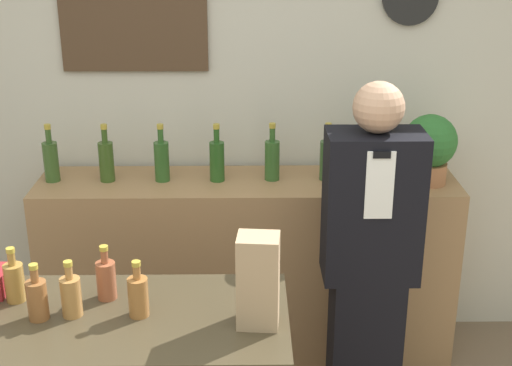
% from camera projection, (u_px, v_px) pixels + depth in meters
% --- Properties ---
extents(back_wall, '(5.20, 0.09, 2.70)m').
position_uv_depth(back_wall, '(225.00, 95.00, 3.70)').
color(back_wall, beige).
rests_on(back_wall, ground_plane).
extents(back_shelf, '(2.11, 0.46, 0.99)m').
position_uv_depth(back_shelf, '(248.00, 269.00, 3.74)').
color(back_shelf, '#9E754C').
rests_on(back_shelf, ground_plane).
extents(shopkeeper, '(0.41, 0.26, 1.61)m').
position_uv_depth(shopkeeper, '(369.00, 264.00, 3.11)').
color(shopkeeper, black).
rests_on(shopkeeper, ground_plane).
extents(potted_plant, '(0.26, 0.26, 0.35)m').
position_uv_depth(potted_plant, '(430.00, 146.00, 3.48)').
color(potted_plant, '#B27047').
rests_on(potted_plant, back_shelf).
extents(paper_bag, '(0.15, 0.13, 0.32)m').
position_uv_depth(paper_bag, '(258.00, 281.00, 2.32)').
color(paper_bag, tan).
rests_on(paper_bag, display_counter).
extents(counter_bottle_1, '(0.07, 0.07, 0.20)m').
position_uv_depth(counter_bottle_1, '(14.00, 281.00, 2.50)').
color(counter_bottle_1, olive).
rests_on(counter_bottle_1, display_counter).
extents(counter_bottle_2, '(0.07, 0.07, 0.20)m').
position_uv_depth(counter_bottle_2, '(37.00, 298.00, 2.38)').
color(counter_bottle_2, brown).
rests_on(counter_bottle_2, display_counter).
extents(counter_bottle_3, '(0.07, 0.07, 0.20)m').
position_uv_depth(counter_bottle_3, '(71.00, 295.00, 2.40)').
color(counter_bottle_3, '#A6723A').
rests_on(counter_bottle_3, display_counter).
extents(counter_bottle_4, '(0.07, 0.07, 0.20)m').
position_uv_depth(counter_bottle_4, '(106.00, 279.00, 2.51)').
color(counter_bottle_4, brown).
rests_on(counter_bottle_4, display_counter).
extents(counter_bottle_5, '(0.07, 0.07, 0.20)m').
position_uv_depth(counter_bottle_5, '(138.00, 295.00, 2.40)').
color(counter_bottle_5, '#9B6331').
rests_on(counter_bottle_5, display_counter).
extents(shelf_bottle_0, '(0.07, 0.07, 0.29)m').
position_uv_depth(shelf_bottle_0, '(51.00, 160.00, 3.52)').
color(shelf_bottle_0, '#335223').
rests_on(shelf_bottle_0, back_shelf).
extents(shelf_bottle_1, '(0.07, 0.07, 0.29)m').
position_uv_depth(shelf_bottle_1, '(106.00, 160.00, 3.53)').
color(shelf_bottle_1, '#334E1D').
rests_on(shelf_bottle_1, back_shelf).
extents(shelf_bottle_2, '(0.07, 0.07, 0.29)m').
position_uv_depth(shelf_bottle_2, '(162.00, 160.00, 3.53)').
color(shelf_bottle_2, '#2C5523').
rests_on(shelf_bottle_2, back_shelf).
extents(shelf_bottle_3, '(0.07, 0.07, 0.29)m').
position_uv_depth(shelf_bottle_3, '(217.00, 160.00, 3.53)').
color(shelf_bottle_3, '#26511E').
rests_on(shelf_bottle_3, back_shelf).
extents(shelf_bottle_4, '(0.07, 0.07, 0.29)m').
position_uv_depth(shelf_bottle_4, '(272.00, 159.00, 3.54)').
color(shelf_bottle_4, '#2E5724').
rests_on(shelf_bottle_4, back_shelf).
extents(shelf_bottle_5, '(0.07, 0.07, 0.29)m').
position_uv_depth(shelf_bottle_5, '(327.00, 159.00, 3.55)').
color(shelf_bottle_5, '#325329').
rests_on(shelf_bottle_5, back_shelf).
extents(shelf_bottle_6, '(0.07, 0.07, 0.29)m').
position_uv_depth(shelf_bottle_6, '(383.00, 161.00, 3.52)').
color(shelf_bottle_6, '#2A4A24').
rests_on(shelf_bottle_6, back_shelf).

